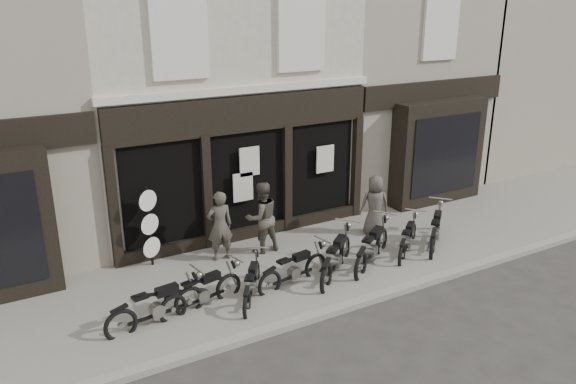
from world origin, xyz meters
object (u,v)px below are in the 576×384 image
motorcycle_2 (252,286)px  motorcycle_6 (408,242)px  motorcycle_7 (436,232)px  advert_sign_post (150,230)px  motorcycle_0 (157,309)px  motorcycle_4 (336,260)px  motorcycle_1 (203,295)px  man_left (220,226)px  man_centre (262,217)px  motorcycle_3 (294,272)px  motorcycle_5 (372,250)px  man_right (375,205)px

motorcycle_2 → motorcycle_6: bearing=-53.1°
motorcycle_7 → advert_sign_post: bearing=119.1°
motorcycle_0 → advert_sign_post: 2.69m
motorcycle_0 → advert_sign_post: advert_sign_post is taller
motorcycle_0 → motorcycle_4: 4.24m
motorcycle_1 → motorcycle_6: 5.49m
motorcycle_2 → man_left: bearing=30.7°
motorcycle_4 → man_centre: (-0.93, 1.93, 0.59)m
motorcycle_4 → motorcycle_7: 3.19m
motorcycle_1 → motorcycle_6: (5.49, -0.02, -0.00)m
motorcycle_1 → motorcycle_7: size_ratio=1.08×
motorcycle_2 → motorcycle_3: motorcycle_3 is taller
motorcycle_0 → motorcycle_3: size_ratio=1.07×
man_left → man_centre: bearing=-179.4°
motorcycle_3 → motorcycle_4: bearing=-14.3°
motorcycle_1 → motorcycle_4: 3.25m
advert_sign_post → motorcycle_1: bearing=-105.7°
motorcycle_6 → advert_sign_post: advert_sign_post is taller
motorcycle_2 → advert_sign_post: bearing=63.9°
advert_sign_post → motorcycle_5: bearing=-51.9°
motorcycle_1 → motorcycle_7: (6.43, -0.02, 0.04)m
motorcycle_2 → man_centre: bearing=2.6°
motorcycle_4 → man_left: 2.91m
motorcycle_5 → motorcycle_7: (2.13, 0.08, -0.01)m
man_centre → motorcycle_3: bearing=83.5°
motorcycle_4 → man_right: bearing=-6.6°
motorcycle_4 → man_right: size_ratio=1.17×
motorcycle_0 → motorcycle_1: 1.01m
motorcycle_6 → man_centre: 3.72m
motorcycle_3 → advert_sign_post: 3.54m
motorcycle_1 → motorcycle_2: 1.07m
motorcycle_0 → man_right: 6.66m
motorcycle_1 → motorcycle_2: bearing=-20.5°
motorcycle_1 → motorcycle_2: (1.06, -0.16, -0.01)m
motorcycle_1 → motorcycle_7: motorcycle_7 is taller
advert_sign_post → motorcycle_4: bearing=-58.7°
motorcycle_1 → motorcycle_5: 4.30m
motorcycle_2 → man_centre: 2.42m
motorcycle_1 → man_centre: (2.31, 1.80, 0.65)m
motorcycle_5 → motorcycle_6: bearing=-30.1°
motorcycle_1 → man_left: 2.33m
man_left → advert_sign_post: advert_sign_post is taller
motorcycle_4 → motorcycle_0: bearing=140.6°
advert_sign_post → man_left: bearing=-41.5°
motorcycle_5 → motorcycle_3: bearing=145.1°
motorcycle_1 → motorcycle_4: (3.24, -0.12, 0.05)m
motorcycle_1 → motorcycle_7: bearing=-12.2°
man_left → man_centre: 1.10m
motorcycle_1 → advert_sign_post: bearing=86.0°
motorcycle_6 → man_right: bearing=52.7°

